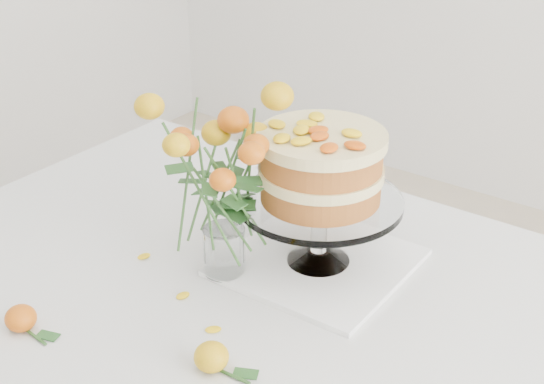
{
  "coord_description": "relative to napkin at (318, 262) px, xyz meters",
  "views": [
    {
      "loc": [
        0.62,
        -0.85,
        1.49
      ],
      "look_at": [
        -0.05,
        0.06,
        0.91
      ],
      "focal_mm": 50.0,
      "sensor_mm": 36.0,
      "label": 1
    }
  ],
  "objects": [
    {
      "name": "stray_petal_b",
      "position": [
        -0.03,
        -0.26,
        -0.0
      ],
      "size": [
        0.03,
        0.02,
        0.0
      ],
      "primitive_type": "ellipsoid",
      "color": "yellow",
      "rests_on": "table"
    },
    {
      "name": "stray_petal_d",
      "position": [
        -0.27,
        -0.17,
        -0.0
      ],
      "size": [
        0.03,
        0.02,
        0.0
      ],
      "primitive_type": "ellipsoid",
      "color": "yellow",
      "rests_on": "table"
    },
    {
      "name": "loose_rose_near",
      "position": [
        0.03,
        -0.33,
        0.02
      ],
      "size": [
        0.09,
        0.05,
        0.04
      ],
      "rotation": [
        0.0,
        0.0,
        0.06
      ],
      "color": "#ECA414",
      "rests_on": "table"
    },
    {
      "name": "stray_petal_c",
      "position": [
        0.01,
        -0.3,
        -0.0
      ],
      "size": [
        0.03,
        0.02,
        0.0
      ],
      "primitive_type": "ellipsoid",
      "color": "yellow",
      "rests_on": "table"
    },
    {
      "name": "cake_stand",
      "position": [
        0.0,
        0.0,
        0.18
      ],
      "size": [
        0.29,
        0.29,
        0.26
      ],
      "rotation": [
        0.0,
        0.0,
        -0.19
      ],
      "color": "white",
      "rests_on": "napkin"
    },
    {
      "name": "stray_petal_a",
      "position": [
        -0.13,
        -0.22,
        -0.0
      ],
      "size": [
        0.03,
        0.02,
        0.0
      ],
      "primitive_type": "ellipsoid",
      "color": "yellow",
      "rests_on": "table"
    },
    {
      "name": "rose_vase",
      "position": [
        -0.11,
        -0.12,
        0.21
      ],
      "size": [
        0.3,
        0.3,
        0.37
      ],
      "rotation": [
        0.0,
        0.0,
        -0.33
      ],
      "color": "white",
      "rests_on": "table"
    },
    {
      "name": "table",
      "position": [
        -0.01,
        -0.12,
        -0.09
      ],
      "size": [
        1.43,
        0.93,
        0.76
      ],
      "color": "tan",
      "rests_on": "ground"
    },
    {
      "name": "loose_rose_far",
      "position": [
        -0.27,
        -0.43,
        0.02
      ],
      "size": [
        0.09,
        0.05,
        0.04
      ],
      "rotation": [
        0.0,
        0.0,
        -0.1
      ],
      "color": "#CA5909",
      "rests_on": "table"
    },
    {
      "name": "napkin",
      "position": [
        0.0,
        0.0,
        0.0
      ],
      "size": [
        0.31,
        0.31,
        0.01
      ],
      "primitive_type": "cube",
      "rotation": [
        0.0,
        0.0,
        0.02
      ],
      "color": "white",
      "rests_on": "table"
    }
  ]
}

